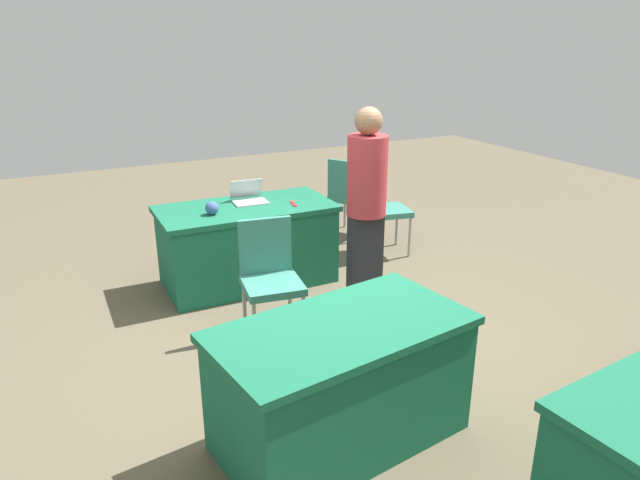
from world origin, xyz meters
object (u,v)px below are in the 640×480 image
(chair_back_row, at_px, (382,205))
(person_attendee_standing, at_px, (366,199))
(chair_by_pillar, at_px, (349,193))
(laptop_silver, at_px, (249,198))
(table_foreground, at_px, (247,244))
(yarn_ball, at_px, (212,208))
(table_mid_right, at_px, (341,383))
(chair_tucked_right, at_px, (270,273))
(scissors_red, at_px, (293,204))

(chair_back_row, relative_size, person_attendee_standing, 0.54)
(chair_by_pillar, height_order, laptop_silver, laptop_silver)
(table_foreground, distance_m, yarn_ball, 0.59)
(chair_back_row, xyz_separation_m, person_attendee_standing, (0.84, 1.03, 0.44))
(table_mid_right, xyz_separation_m, chair_back_row, (-1.91, -2.54, 0.16))
(chair_tucked_right, relative_size, scissors_red, 5.44)
(chair_back_row, relative_size, scissors_red, 5.34)
(table_mid_right, bearing_deg, laptop_silver, -98.88)
(table_foreground, bearing_deg, table_mid_right, 82.55)
(scissors_red, bearing_deg, chair_back_row, 112.14)
(chair_back_row, bearing_deg, laptop_silver, -79.00)
(chair_back_row, xyz_separation_m, scissors_red, (1.16, 0.22, 0.23))
(chair_tucked_right, distance_m, laptop_silver, 1.32)
(chair_tucked_right, bearing_deg, yarn_ball, -74.26)
(table_foreground, xyz_separation_m, chair_by_pillar, (-1.55, -0.73, 0.15))
(person_attendee_standing, bearing_deg, table_mid_right, -114.06)
(table_foreground, relative_size, chair_tucked_right, 1.70)
(chair_tucked_right, bearing_deg, chair_by_pillar, -125.02)
(chair_tucked_right, relative_size, yarn_ball, 8.05)
(person_attendee_standing, bearing_deg, table_foreground, 139.29)
(chair_tucked_right, bearing_deg, table_foreground, -92.87)
(chair_tucked_right, height_order, scissors_red, chair_tucked_right)
(chair_tucked_right, height_order, chair_back_row, chair_tucked_right)
(yarn_ball, distance_m, scissors_red, 0.79)
(scissors_red, bearing_deg, table_mid_right, -6.66)
(table_foreground, bearing_deg, chair_back_row, -177.27)
(chair_by_pillar, bearing_deg, chair_back_row, -29.50)
(laptop_silver, bearing_deg, person_attendee_standing, 125.77)
(chair_back_row, height_order, laptop_silver, laptop_silver)
(scissors_red, bearing_deg, chair_tucked_right, -22.10)
(chair_by_pillar, bearing_deg, table_mid_right, -63.31)
(table_foreground, height_order, laptop_silver, laptop_silver)
(table_foreground, height_order, yarn_ball, yarn_ball)
(chair_by_pillar, height_order, chair_back_row, chair_back_row)
(table_foreground, height_order, person_attendee_standing, person_attendee_standing)
(table_mid_right, height_order, scissors_red, scissors_red)
(chair_tucked_right, bearing_deg, table_mid_right, 94.42)
(chair_back_row, distance_m, person_attendee_standing, 1.40)
(chair_tucked_right, height_order, yarn_ball, chair_tucked_right)
(chair_by_pillar, relative_size, laptop_silver, 2.82)
(chair_back_row, xyz_separation_m, yarn_ball, (1.95, 0.19, 0.29))
(chair_tucked_right, relative_size, person_attendee_standing, 0.55)
(chair_tucked_right, relative_size, laptop_silver, 2.92)
(table_mid_right, relative_size, scissors_red, 8.84)
(chair_tucked_right, distance_m, scissors_red, 1.22)
(person_attendee_standing, bearing_deg, laptop_silver, 133.25)
(yarn_ball, bearing_deg, table_foreground, -162.34)
(chair_back_row, bearing_deg, yarn_ball, -71.98)
(table_foreground, relative_size, scissors_red, 9.27)
(yarn_ball, bearing_deg, chair_tucked_right, 97.29)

